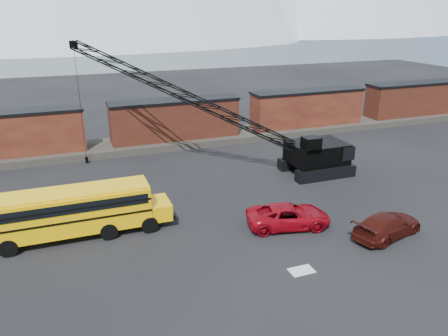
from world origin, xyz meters
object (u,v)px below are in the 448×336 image
object	(u,v)px
school_bus	(75,211)
crawler_crane	(187,97)
red_pickup	(288,216)
maroon_suv	(387,225)

from	to	relation	value
school_bus	crawler_crane	distance (m)	14.80
red_pickup	maroon_suv	bearing A→B (deg)	-110.25
school_bus	crawler_crane	world-z (taller)	crawler_crane
school_bus	red_pickup	xyz separation A→B (m)	(13.33, -3.58, -1.02)
red_pickup	crawler_crane	bearing A→B (deg)	25.24
school_bus	maroon_suv	xyz separation A→B (m)	(18.66, -6.94, -1.03)
red_pickup	crawler_crane	distance (m)	14.68
school_bus	crawler_crane	bearing A→B (deg)	42.96
crawler_crane	maroon_suv	bearing A→B (deg)	-62.95
maroon_suv	school_bus	bearing A→B (deg)	54.31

